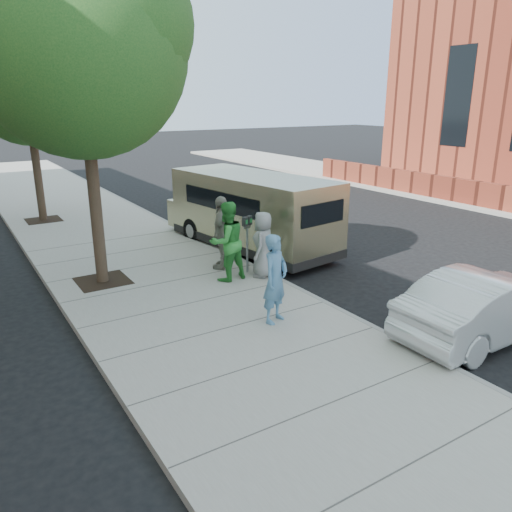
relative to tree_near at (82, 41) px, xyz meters
The scene contains 13 objects.
ground 6.45m from the tree_near, 46.82° to the right, with size 120.00×120.00×0.00m, color black.
sidewalk 6.11m from the tree_near, 62.43° to the right, with size 5.00×60.00×0.15m, color gray.
curb_face 7.02m from the tree_near, 33.03° to the right, with size 0.12×60.00×0.16m, color gray.
church_wall 16.50m from the tree_near, ahead, with size 0.30×22.00×1.00m, color maroon.
tree_near is the anchor object (origin of this frame).
tree_far 7.63m from the tree_near, 90.00° to the left, with size 3.92×3.80×6.49m.
parking_meter 5.60m from the tree_near, 22.09° to the right, with size 0.32×0.21×1.46m.
van 6.44m from the tree_near, ahead, with size 2.82×6.34×2.27m.
sedan 9.82m from the tree_near, 50.80° to the right, with size 1.40×4.00×1.32m, color silver.
person_officer 6.50m from the tree_near, 61.86° to the right, with size 0.65×0.43×1.78m, color teal.
person_green_shirt 5.35m from the tree_near, 30.60° to the right, with size 0.94×0.73×1.93m, color green.
person_gray_shirt 6.00m from the tree_near, 27.21° to the right, with size 0.80×0.52×1.64m, color gray.
person_striped_polo 5.36m from the tree_near, 12.84° to the right, with size 1.11×0.46×1.90m, color gray.
Camera 1 is at (-5.23, -9.23, 4.38)m, focal length 35.00 mm.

